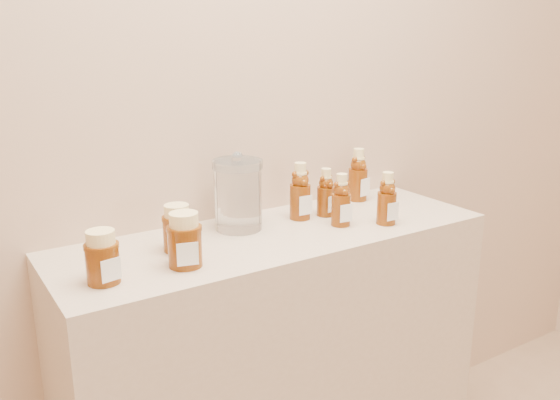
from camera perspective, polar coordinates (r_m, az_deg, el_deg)
wall_back at (r=1.68m, az=-4.10°, el=13.47°), size 3.50×0.02×2.70m
display_table at (r=1.80m, az=-0.29°, el=-16.83°), size 1.20×0.40×0.90m
bear_bottle_back_left at (r=1.69m, az=1.95°, el=1.23°), size 0.07×0.07×0.19m
bear_bottle_back_mid at (r=1.72m, az=4.43°, el=1.05°), size 0.06×0.06×0.16m
bear_bottle_back_right at (r=1.89m, az=7.53°, el=2.76°), size 0.07×0.07×0.19m
bear_bottle_front_left at (r=1.64m, az=5.92°, el=0.34°), size 0.06×0.06×0.17m
bear_bottle_front_right at (r=1.67m, az=10.27°, el=0.49°), size 0.06×0.06×0.17m
honey_jar_left at (r=1.33m, az=-16.74°, el=-5.26°), size 0.09×0.09×0.12m
honey_jar_back at (r=1.47m, az=-9.85°, el=-2.66°), size 0.10×0.10×0.12m
honey_jar_front at (r=1.37m, az=-9.16°, el=-3.79°), size 0.10×0.10×0.13m
glass_canister at (r=1.60m, az=-4.07°, el=0.78°), size 0.17×0.17×0.21m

